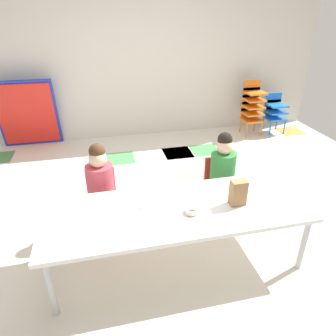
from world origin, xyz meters
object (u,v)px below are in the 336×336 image
(seated_child_middle_seat, at_px, (223,166))
(paper_plate_near_edge, at_px, (191,213))
(paper_plate_center_table, at_px, (148,204))
(craft_table, at_px, (177,212))
(folded_activity_table, at_px, (27,114))
(seated_child_near_camera, at_px, (100,180))
(paper_bag_brown, at_px, (238,193))
(kid_chair_orange_stack, at_px, (252,105))
(kid_chair_blue_stack, at_px, (275,110))
(donut_powdered_on_plate, at_px, (192,211))

(seated_child_middle_seat, distance_m, paper_plate_near_edge, 0.91)
(paper_plate_near_edge, relative_size, paper_plate_center_table, 1.00)
(craft_table, relative_size, folded_activity_table, 2.00)
(craft_table, xyz_separation_m, paper_plate_center_table, (-0.22, 0.11, 0.04))
(seated_child_near_camera, relative_size, paper_bag_brown, 4.17)
(craft_table, distance_m, kid_chair_orange_stack, 3.43)
(seated_child_middle_seat, height_order, paper_plate_center_table, seated_child_middle_seat)
(kid_chair_blue_stack, bearing_deg, craft_table, -132.46)
(paper_plate_center_table, bearing_deg, paper_bag_brown, -12.28)
(paper_bag_brown, bearing_deg, donut_powdered_on_plate, -173.40)
(folded_activity_table, height_order, paper_plate_near_edge, folded_activity_table)
(folded_activity_table, relative_size, paper_plate_near_edge, 6.04)
(donut_powdered_on_plate, bearing_deg, paper_plate_center_table, 146.81)
(seated_child_near_camera, height_order, donut_powdered_on_plate, seated_child_near_camera)
(folded_activity_table, relative_size, donut_powdered_on_plate, 8.53)
(seated_child_middle_seat, xyz_separation_m, kid_chair_orange_stack, (1.41, 2.12, -0.04))
(craft_table, distance_m, donut_powdered_on_plate, 0.15)
(seated_child_near_camera, xyz_separation_m, kid_chair_blue_stack, (3.11, 2.12, -0.16))
(paper_plate_center_table, bearing_deg, kid_chair_blue_stack, 43.95)
(seated_child_middle_seat, bearing_deg, seated_child_near_camera, 180.00)
(kid_chair_blue_stack, distance_m, paper_plate_center_table, 3.80)
(seated_child_near_camera, distance_m, kid_chair_blue_stack, 3.76)
(kid_chair_orange_stack, distance_m, paper_plate_near_edge, 3.46)
(folded_activity_table, bearing_deg, craft_table, -61.55)
(paper_plate_near_edge, bearing_deg, kid_chair_blue_stack, 49.59)
(kid_chair_orange_stack, xyz_separation_m, paper_plate_near_edge, (-1.97, -2.84, 0.04))
(seated_child_near_camera, relative_size, donut_powdered_on_plate, 7.20)
(kid_chair_blue_stack, distance_m, paper_plate_near_edge, 3.73)
(seated_child_near_camera, distance_m, paper_plate_near_edge, 1.00)
(paper_bag_brown, bearing_deg, craft_table, 174.74)
(seated_child_near_camera, relative_size, kid_chair_orange_stack, 1.00)
(seated_child_middle_seat, bearing_deg, folded_activity_table, 133.82)
(seated_child_near_camera, bearing_deg, craft_table, -46.31)
(seated_child_near_camera, relative_size, paper_plate_near_edge, 5.10)
(paper_bag_brown, xyz_separation_m, paper_plate_near_edge, (-0.41, -0.05, -0.11))
(paper_plate_center_table, bearing_deg, kid_chair_orange_stack, 49.05)
(craft_table, xyz_separation_m, folded_activity_table, (-1.63, 3.00, 0.02))
(seated_child_near_camera, height_order, folded_activity_table, folded_activity_table)
(kid_chair_blue_stack, xyz_separation_m, paper_plate_near_edge, (-2.42, -2.84, 0.16))
(kid_chair_blue_stack, xyz_separation_m, paper_bag_brown, (-2.00, -2.79, 0.27))
(craft_table, relative_size, seated_child_middle_seat, 2.37)
(craft_table, height_order, paper_plate_center_table, paper_plate_center_table)
(paper_plate_near_edge, bearing_deg, kid_chair_orange_stack, 55.24)
(kid_chair_blue_stack, distance_m, donut_powdered_on_plate, 3.73)
(seated_child_middle_seat, bearing_deg, paper_plate_near_edge, -127.78)
(kid_chair_orange_stack, bearing_deg, seated_child_middle_seat, -123.67)
(craft_table, xyz_separation_m, paper_plate_near_edge, (0.09, -0.09, 0.04))
(seated_child_middle_seat, xyz_separation_m, donut_powdered_on_plate, (-0.56, -0.72, 0.03))
(craft_table, height_order, kid_chair_orange_stack, kid_chair_orange_stack)
(seated_child_near_camera, bearing_deg, folded_activity_table, 113.40)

